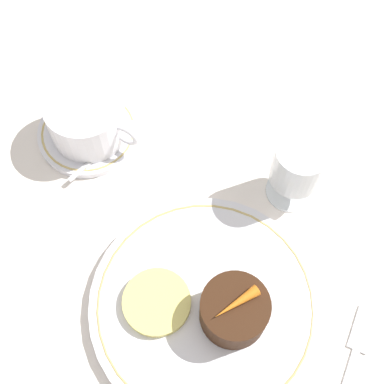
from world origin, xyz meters
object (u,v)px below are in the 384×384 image
(coffee_cup, at_px, (87,117))
(wine_glass, at_px, (298,167))
(dessert_cake, at_px, (234,311))
(dinner_plate, at_px, (205,304))
(fork, at_px, (351,369))

(coffee_cup, distance_m, wine_glass, 0.27)
(dessert_cake, bearing_deg, wine_glass, 92.57)
(coffee_cup, bearing_deg, wine_glass, 10.19)
(wine_glass, bearing_deg, dessert_cake, -87.43)
(coffee_cup, xyz_separation_m, wine_glass, (0.26, 0.05, 0.02))
(dinner_plate, relative_size, wine_glass, 2.62)
(fork, distance_m, dessert_cake, 0.14)
(dessert_cake, bearing_deg, fork, 4.82)
(dinner_plate, xyz_separation_m, dessert_cake, (0.03, 0.00, 0.03))
(coffee_cup, bearing_deg, fork, -16.24)
(fork, xyz_separation_m, dessert_cake, (-0.14, -0.01, 0.04))
(coffee_cup, relative_size, dessert_cake, 1.70)
(coffee_cup, bearing_deg, dinner_plate, -29.03)
(dinner_plate, xyz_separation_m, coffee_cup, (-0.24, 0.13, 0.03))
(dinner_plate, relative_size, fork, 1.40)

